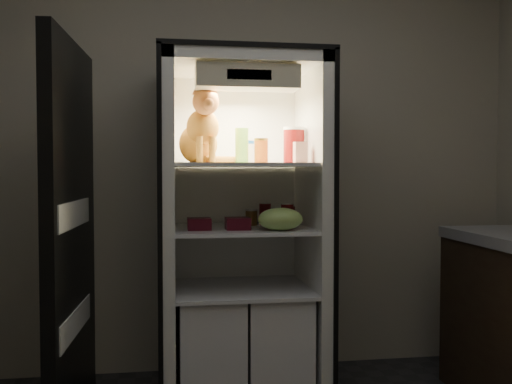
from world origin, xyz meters
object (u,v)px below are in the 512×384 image
condiment_jar (251,217)px  grape_bag (280,219)px  soda_can_b (290,215)px  berry_box_right (238,224)px  soda_can_c (287,215)px  refrigerator (240,253)px  cream_carton (300,152)px  tabby_cat (201,134)px  parmesan_shaker (242,146)px  mayo_tub (246,152)px  salsa_jar (261,151)px  soda_can_a (265,214)px  pepper_jar (294,145)px  berry_box_left (199,224)px

condiment_jar → grape_bag: size_ratio=0.39×
soda_can_b → berry_box_right: size_ratio=0.89×
soda_can_c → grape_bag: size_ratio=0.55×
refrigerator → soda_can_c: (0.24, -0.11, 0.21)m
cream_carton → condiment_jar: bearing=137.5°
tabby_cat → grape_bag: 0.63m
refrigerator → parmesan_shaker: 0.60m
mayo_tub → salsa_jar: size_ratio=0.96×
soda_can_c → berry_box_right: size_ratio=1.03×
salsa_jar → soda_can_a: bearing=66.0°
refrigerator → grape_bag: size_ratio=8.01×
cream_carton → mayo_tub: bearing=130.2°
parmesan_shaker → berry_box_right: bearing=-105.7°
mayo_tub → berry_box_right: size_ratio=1.04×
pepper_jar → berry_box_left: 0.69m
tabby_cat → soda_can_a: 0.58m
cream_carton → berry_box_left: bearing=177.7°
soda_can_c → berry_box_right: 0.29m
soda_can_a → soda_can_b: bearing=-20.2°
condiment_jar → berry_box_right: condiment_jar is taller
soda_can_a → soda_can_c: (0.10, -0.15, 0.00)m
parmesan_shaker → mayo_tub: size_ratio=1.47×
soda_can_b → berry_box_left: bearing=-163.2°
condiment_jar → grape_bag: bearing=-69.2°
refrigerator → mayo_tub: refrigerator is taller
cream_carton → berry_box_left: 0.65m
parmesan_shaker → berry_box_right: (-0.04, -0.14, -0.41)m
soda_can_b → berry_box_right: (-0.32, -0.17, -0.02)m
grape_bag → soda_can_b: bearing=68.0°
pepper_jar → berry_box_left: (-0.53, -0.13, -0.42)m
salsa_jar → condiment_jar: (-0.04, 0.07, -0.37)m
salsa_jar → cream_carton: (0.19, -0.14, -0.01)m
salsa_jar → soda_can_c: 0.38m
berry_box_right → refrigerator: bearing=78.3°
refrigerator → salsa_jar: refrigerator is taller
salsa_jar → condiment_jar: bearing=122.9°
soda_can_a → condiment_jar: 0.08m
soda_can_a → berry_box_right: soda_can_a is taller
mayo_tub → berry_box_right: mayo_tub is taller
salsa_jar → soda_can_b: size_ratio=1.22×
parmesan_shaker → pepper_jar: bearing=1.4°
parmesan_shaker → soda_can_c: parmesan_shaker is taller
soda_can_c → condiment_jar: (-0.18, 0.13, -0.02)m
soda_can_a → soda_can_b: (0.13, -0.05, -0.01)m
refrigerator → salsa_jar: 0.58m
refrigerator → condiment_jar: bearing=23.8°
salsa_jar → parmesan_shaker: bearing=178.1°
cream_carton → berry_box_right: cream_carton is taller
pepper_jar → soda_can_b: pepper_jar is taller
tabby_cat → soda_can_b: (0.50, 0.05, -0.45)m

